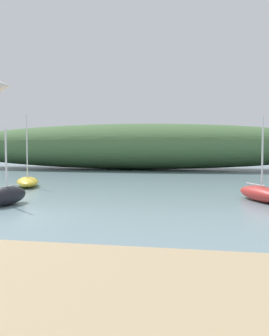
# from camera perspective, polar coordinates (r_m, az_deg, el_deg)

# --- Properties ---
(distant_hill) EXTENTS (48.27, 10.58, 5.21)m
(distant_hill) POSITION_cam_1_polar(r_m,az_deg,el_deg) (41.62, -0.69, 3.44)
(distant_hill) COLOR #476B3D
(distant_hill) RESTS_ON ground
(sailboat_off_point) EXTENTS (1.19, 2.51, 3.35)m
(sailboat_off_point) POSITION_cam_1_polar(r_m,az_deg,el_deg) (16.53, -19.62, -4.16)
(sailboat_off_point) COLOR black
(sailboat_off_point) RESTS_ON ground
(sailboat_mid_channel) EXTENTS (2.27, 3.44, 3.93)m
(sailboat_mid_channel) POSITION_cam_1_polar(r_m,az_deg,el_deg) (17.65, 19.53, -3.85)
(sailboat_mid_channel) COLOR #B72D28
(sailboat_mid_channel) RESTS_ON ground
(sailboat_near_shore) EXTENTS (2.96, 4.15, 4.60)m
(sailboat_near_shore) POSITION_cam_1_polar(r_m,az_deg,el_deg) (24.06, -16.62, -2.07)
(sailboat_near_shore) COLOR gold
(sailboat_near_shore) RESTS_ON ground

